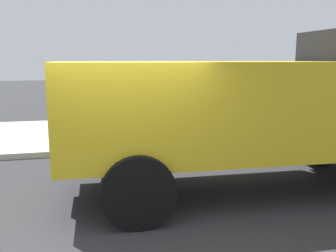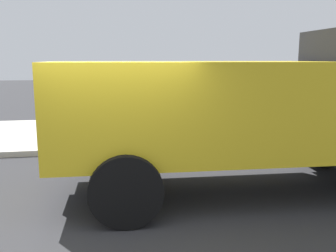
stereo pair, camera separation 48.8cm
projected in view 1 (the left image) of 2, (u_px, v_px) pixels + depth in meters
ground_plane at (124, 218)px, 5.71m from camera, size 80.00×80.00×0.00m
sidewalk_curb at (102, 133)px, 11.93m from camera, size 36.00×5.00×0.15m
fire_hydrant at (69, 128)px, 10.16m from camera, size 0.25×0.57×0.79m
loose_tire at (73, 125)px, 9.88m from camera, size 1.13×0.70×1.07m
dump_truck_yellow at (264, 105)px, 6.79m from camera, size 7.08×2.99×3.00m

